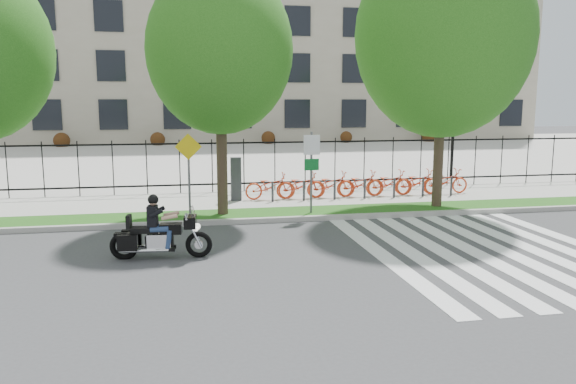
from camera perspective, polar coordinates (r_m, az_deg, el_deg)
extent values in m
plane|color=#3A3A3C|center=(12.73, 0.28, -7.02)|extent=(120.00, 120.00, 0.00)
cube|color=#9C9992|center=(16.63, -2.47, -2.89)|extent=(60.00, 0.20, 0.15)
cube|color=#1A4A12|center=(17.46, -2.89, -2.31)|extent=(60.00, 1.50, 0.15)
cube|color=#B0AEA5|center=(19.89, -3.90, -0.89)|extent=(60.00, 3.50, 0.15)
cube|color=#B0AEA5|center=(37.23, -7.24, 3.74)|extent=(80.00, 34.00, 0.10)
cube|color=gray|center=(57.40, -8.82, 15.56)|extent=(60.00, 20.00, 20.00)
cylinder|color=black|center=(27.04, 16.40, 5.54)|extent=(0.14, 0.14, 4.00)
cylinder|color=black|center=(27.00, 16.59, 9.56)|extent=(0.06, 0.70, 0.70)
sphere|color=white|center=(26.84, 15.93, 9.81)|extent=(0.36, 0.36, 0.36)
sphere|color=white|center=(27.16, 17.26, 9.74)|extent=(0.36, 0.36, 0.36)
cylinder|color=#3A281F|center=(17.06, -6.74, 3.74)|extent=(0.32, 0.32, 3.60)
ellipsoid|color=#174E12|center=(17.05, -6.94, 14.15)|extent=(4.31, 4.31, 4.95)
cylinder|color=#3A281F|center=(18.91, 15.06, 4.28)|extent=(0.32, 0.32, 3.77)
ellipsoid|color=#174E12|center=(18.96, 15.53, 15.06)|extent=(5.58, 5.58, 6.41)
cube|color=#2D2D33|center=(19.46, -5.31, 1.32)|extent=(0.35, 0.25, 1.50)
imported|color=red|center=(19.66, -1.82, 0.60)|extent=(1.77, 0.62, 0.93)
cylinder|color=#2D2D33|center=(19.19, -1.58, 0.04)|extent=(0.08, 0.08, 0.70)
imported|color=red|center=(19.86, 1.32, 0.69)|extent=(1.77, 0.62, 0.93)
cylinder|color=#2D2D33|center=(19.39, 1.63, 0.14)|extent=(0.08, 0.08, 0.70)
imported|color=red|center=(20.12, 4.38, 0.77)|extent=(1.77, 0.62, 0.93)
cylinder|color=#2D2D33|center=(19.66, 4.76, 0.23)|extent=(0.08, 0.08, 0.70)
imported|color=red|center=(20.43, 7.36, 0.86)|extent=(1.77, 0.62, 0.93)
cylinder|color=#2D2D33|center=(19.98, 7.80, 0.32)|extent=(0.08, 0.08, 0.70)
imported|color=red|center=(20.80, 10.24, 0.93)|extent=(1.77, 0.62, 0.93)
cylinder|color=#2D2D33|center=(20.36, 10.73, 0.41)|extent=(0.08, 0.08, 0.70)
imported|color=red|center=(21.22, 13.01, 1.00)|extent=(1.77, 0.62, 0.93)
cylinder|color=#2D2D33|center=(20.79, 13.55, 0.50)|extent=(0.08, 0.08, 0.70)
imported|color=red|center=(21.69, 15.67, 1.07)|extent=(1.77, 0.62, 0.93)
cylinder|color=#2D2D33|center=(21.27, 16.25, 0.57)|extent=(0.08, 0.08, 0.70)
cylinder|color=#59595B|center=(17.19, 2.38, 1.99)|extent=(0.07, 0.07, 2.50)
cube|color=white|center=(17.06, 2.43, 4.81)|extent=(0.50, 0.03, 0.60)
cube|color=#0C6626|center=(17.12, 2.41, 2.80)|extent=(0.45, 0.03, 0.35)
cylinder|color=#59595B|center=(16.74, -10.02, 1.49)|extent=(0.07, 0.07, 2.40)
cube|color=yellow|center=(16.60, -10.10, 4.55)|extent=(0.78, 0.03, 0.78)
torus|color=black|center=(13.11, -9.05, -5.29)|extent=(0.62, 0.18, 0.61)
torus|color=black|center=(13.34, -16.32, -5.30)|extent=(0.66, 0.20, 0.65)
cube|color=black|center=(13.00, -9.89, -2.99)|extent=(0.32, 0.51, 0.27)
cube|color=#26262B|center=(12.95, -9.64, -2.10)|extent=(0.18, 0.46, 0.27)
cube|color=silver|center=(13.18, -12.92, -4.90)|extent=(0.56, 0.36, 0.36)
cube|color=black|center=(13.08, -11.81, -3.65)|extent=(0.52, 0.35, 0.23)
cube|color=black|center=(13.16, -14.31, -3.74)|extent=(0.65, 0.38, 0.12)
cube|color=black|center=(13.18, -15.87, -2.91)|extent=(0.12, 0.31, 0.30)
cube|color=black|center=(13.02, -16.00, -4.99)|extent=(0.46, 0.19, 0.36)
cube|color=black|center=(13.53, -15.58, -4.44)|extent=(0.46, 0.19, 0.36)
cube|color=black|center=(13.07, -13.59, -2.37)|extent=(0.25, 0.38, 0.46)
sphere|color=tan|center=(13.00, -13.53, -0.91)|extent=(0.20, 0.20, 0.20)
sphere|color=black|center=(13.00, -13.54, -0.76)|extent=(0.24, 0.24, 0.24)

